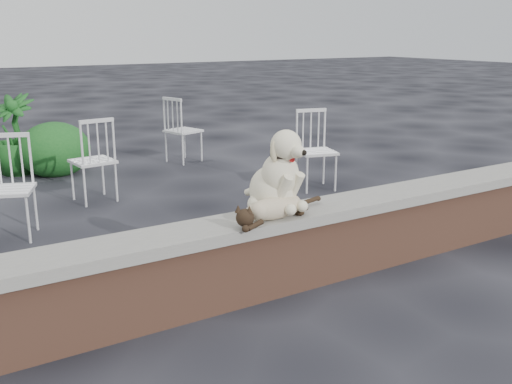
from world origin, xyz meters
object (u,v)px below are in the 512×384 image
chair_e (183,129)px  chair_b (8,188)px  potted_plant_b (15,134)px  dog (273,170)px  chair_c (93,160)px  chair_d (316,150)px  cat (274,207)px

chair_e → chair_b: size_ratio=1.00×
potted_plant_b → chair_b: bearing=-100.9°
dog → chair_b: (-1.45, 2.13, -0.42)m
dog → chair_b: 2.61m
chair_c → chair_b: (-1.00, -0.81, 0.00)m
chair_b → potted_plant_b: (0.50, 2.63, 0.06)m
chair_c → potted_plant_b: 1.89m
chair_d → potted_plant_b: size_ratio=0.89×
chair_d → cat: bearing=-117.6°
chair_d → potted_plant_b: potted_plant_b is taller
chair_b → chair_e: bearing=59.8°
cat → chair_d: bearing=35.5°
cat → chair_c: chair_c is taller
dog → cat: (-0.08, -0.15, -0.22)m
dog → cat: bearing=-129.9°
chair_d → chair_b: bearing=-165.9°
cat → potted_plant_b: potted_plant_b is taller
chair_e → potted_plant_b: size_ratio=0.89×
chair_e → chair_b: same height
potted_plant_b → dog: bearing=-78.7°
chair_e → chair_c: 2.17m
chair_d → chair_b: same height
chair_b → potted_plant_b: potted_plant_b is taller
chair_b → cat: bearing=-37.6°
chair_e → potted_plant_b: potted_plant_b is taller
cat → chair_e: size_ratio=1.11×
chair_b → potted_plant_b: size_ratio=0.89×
cat → potted_plant_b: 4.98m
dog → chair_b: dog is taller
chair_e → chair_c: bearing=110.7°
dog → chair_d: 2.88m
chair_e → chair_d: size_ratio=1.00×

